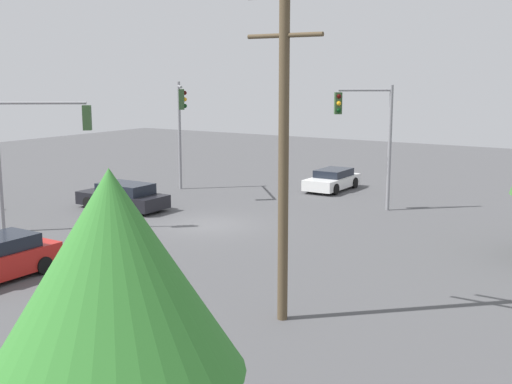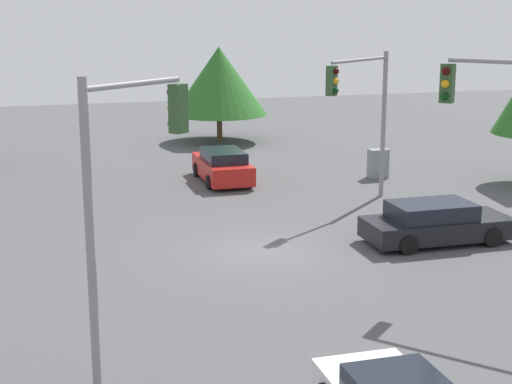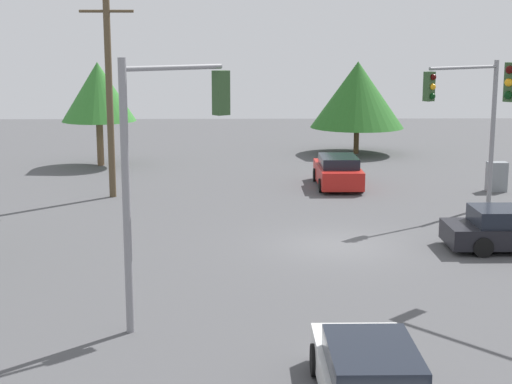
% 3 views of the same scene
% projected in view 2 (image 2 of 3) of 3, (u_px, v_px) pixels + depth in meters
% --- Properties ---
extents(ground_plane, '(80.00, 80.00, 0.00)m').
position_uv_depth(ground_plane, '(262.00, 252.00, 24.36)').
color(ground_plane, '#4C4C4F').
extents(sedan_dark, '(4.74, 2.04, 1.34)m').
position_uv_depth(sedan_dark, '(436.00, 223.00, 25.24)').
color(sedan_dark, black).
rests_on(sedan_dark, ground_plane).
extents(sedan_red, '(1.95, 4.29, 1.42)m').
position_uv_depth(sedan_red, '(223.00, 166.00, 33.99)').
color(sedan_red, red).
rests_on(sedan_red, ground_plane).
extents(traffic_signal_main, '(2.39, 1.96, 6.21)m').
position_uv_depth(traffic_signal_main, '(127.00, 173.00, 15.74)').
color(traffic_signal_main, gray).
rests_on(traffic_signal_main, ground_plane).
extents(traffic_signal_cross, '(3.40, 2.54, 5.78)m').
position_uv_depth(traffic_signal_cross, '(363.00, 101.00, 29.38)').
color(traffic_signal_cross, gray).
rests_on(traffic_signal_cross, ground_plane).
extents(electrical_cabinet, '(0.85, 0.52, 1.29)m').
position_uv_depth(electrical_cabinet, '(378.00, 164.00, 34.75)').
color(electrical_cabinet, gray).
rests_on(electrical_cabinet, ground_plane).
extents(tree_right, '(5.35, 5.35, 5.28)m').
position_uv_depth(tree_right, '(219.00, 81.00, 43.54)').
color(tree_right, brown).
rests_on(tree_right, ground_plane).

